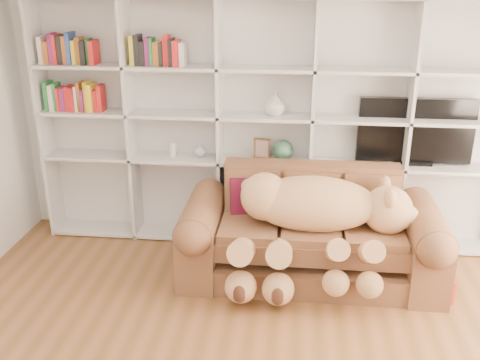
# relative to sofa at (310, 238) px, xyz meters

# --- Properties ---
(wall_back) EXTENTS (5.00, 0.02, 2.70)m
(wall_back) POSITION_rel_sofa_xyz_m (-0.45, 0.84, 0.99)
(wall_back) COLOR white
(wall_back) RESTS_ON floor
(bookshelf) EXTENTS (4.43, 0.35, 2.40)m
(bookshelf) POSITION_rel_sofa_xyz_m (-0.69, 0.70, 0.95)
(bookshelf) COLOR silver
(bookshelf) RESTS_ON floor
(sofa) EXTENTS (2.26, 0.98, 0.95)m
(sofa) POSITION_rel_sofa_xyz_m (0.00, 0.00, 0.00)
(sofa) COLOR brown
(sofa) RESTS_ON floor
(teddy_bear) EXTENTS (1.60, 0.90, 0.93)m
(teddy_bear) POSITION_rel_sofa_xyz_m (0.02, -0.19, 0.29)
(teddy_bear) COLOR tan
(teddy_bear) RESTS_ON sofa
(throw_pillow) EXTENTS (0.40, 0.27, 0.38)m
(throw_pillow) POSITION_rel_sofa_xyz_m (-0.55, 0.16, 0.30)
(throw_pillow) COLOR #5A0F20
(throw_pillow) RESTS_ON sofa
(gift_box) EXTENTS (0.33, 0.32, 0.21)m
(gift_box) POSITION_rel_sofa_xyz_m (1.03, -0.31, -0.25)
(gift_box) COLOR red
(gift_box) RESTS_ON floor
(tv) EXTENTS (1.07, 0.18, 0.63)m
(tv) POSITION_rel_sofa_xyz_m (0.96, 0.69, 0.82)
(tv) COLOR black
(tv) RESTS_ON bookshelf
(picture_frame) EXTENTS (0.17, 0.07, 0.21)m
(picture_frame) POSITION_rel_sofa_xyz_m (-0.48, 0.64, 0.62)
(picture_frame) COLOR brown
(picture_frame) RESTS_ON bookshelf
(green_vase) EXTENTS (0.20, 0.20, 0.20)m
(green_vase) POSITION_rel_sofa_xyz_m (-0.28, 0.64, 0.61)
(green_vase) COLOR #305D40
(green_vase) RESTS_ON bookshelf
(figurine_tall) EXTENTS (0.09, 0.09, 0.14)m
(figurine_tall) POSITION_rel_sofa_xyz_m (-1.37, 0.64, 0.58)
(figurine_tall) COLOR silver
(figurine_tall) RESTS_ON bookshelf
(figurine_short) EXTENTS (0.08, 0.08, 0.10)m
(figurine_short) POSITION_rel_sofa_xyz_m (-1.37, 0.64, 0.56)
(figurine_short) COLOR silver
(figurine_short) RESTS_ON bookshelf
(snow_globe) EXTENTS (0.11, 0.11, 0.11)m
(snow_globe) POSITION_rel_sofa_xyz_m (-1.09, 0.64, 0.57)
(snow_globe) COLOR silver
(snow_globe) RESTS_ON bookshelf
(shelf_vase) EXTENTS (0.23, 0.23, 0.22)m
(shelf_vase) POSITION_rel_sofa_xyz_m (-0.37, 0.64, 1.06)
(shelf_vase) COLOR beige
(shelf_vase) RESTS_ON bookshelf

